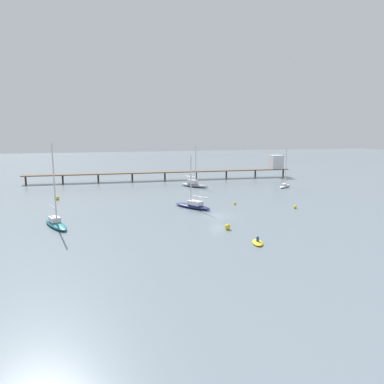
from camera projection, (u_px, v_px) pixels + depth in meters
name	position (u px, v px, depth m)	size (l,w,h in m)	color
ground_plane	(217.00, 216.00, 63.56)	(400.00, 400.00, 0.00)	slate
pier	(213.00, 168.00, 112.44)	(80.68, 6.16, 6.99)	brown
sailboat_teal	(56.00, 222.00, 56.57)	(5.02, 8.84, 13.07)	#1E727A
sailboat_gray	(194.00, 184.00, 96.31)	(7.04, 7.93, 11.05)	gray
sailboat_navy	(193.00, 205.00, 70.12)	(6.77, 8.67, 10.22)	navy
sailboat_white	(285.00, 185.00, 95.98)	(6.04, 6.03, 10.37)	white
dinghy_yellow	(258.00, 242.00, 47.90)	(2.15, 3.25, 1.14)	yellow
mooring_buoy_mid	(228.00, 227.00, 54.77)	(0.87, 0.87, 0.87)	yellow
mooring_buoy_far	(295.00, 207.00, 69.63)	(0.62, 0.62, 0.62)	yellow
mooring_buoy_inner	(57.00, 198.00, 78.26)	(0.86, 0.86, 0.86)	yellow
mooring_buoy_near	(235.00, 203.00, 73.22)	(0.52, 0.52, 0.52)	yellow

